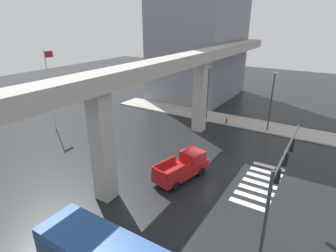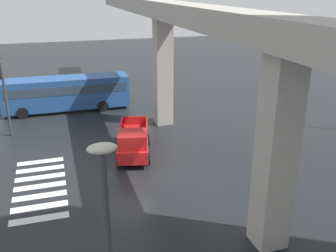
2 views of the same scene
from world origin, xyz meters
name	(u,v)px [view 2 (image 2 of 2)]	position (x,y,z in m)	size (l,w,h in m)	color
ground_plane	(129,174)	(0.00, 0.00, 0.00)	(120.00, 120.00, 0.00)	black
crosswalk_stripes	(40,186)	(0.00, -5.07, 0.01)	(7.15, 2.80, 0.01)	silver
elevated_overpass	(204,31)	(0.00, 4.48, 8.16)	(59.51, 2.10, 9.51)	#ADA89E
pickup_truck	(134,142)	(-2.47, 0.83, 0.99)	(5.41, 3.08, 2.08)	red
city_bus	(66,92)	(-13.77, -2.78, 1.72)	(2.83, 10.81, 2.99)	#234C8C
street_lamp_near_corner	(108,243)	(12.11, -2.84, 4.56)	(0.44, 0.70, 7.24)	#38383D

